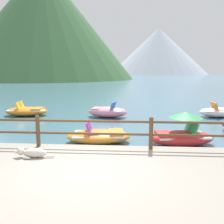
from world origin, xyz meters
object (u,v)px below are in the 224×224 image
pedal_boat_5 (107,112)px  pedal_boat_6 (99,136)px  pedal_boat_3 (27,111)px  pedal_boat_1 (182,134)px  dog_resting (32,153)px  pedal_boat_2 (220,112)px

pedal_boat_5 → pedal_boat_6: 5.10m
pedal_boat_3 → pedal_boat_1: bearing=-33.4°
pedal_boat_3 → pedal_boat_5: (4.86, -0.13, 0.04)m
dog_resting → pedal_boat_3: size_ratio=0.42×
pedal_boat_3 → pedal_boat_6: (5.01, -5.23, -0.02)m
pedal_boat_1 → pedal_boat_2: bearing=59.2°
pedal_boat_3 → pedal_boat_6: 7.24m
dog_resting → pedal_boat_2: size_ratio=0.45×
pedal_boat_6 → pedal_boat_1: bearing=-1.5°
pedal_boat_6 → pedal_boat_5: bearing=91.7°
pedal_boat_2 → pedal_boat_6: size_ratio=0.96×
pedal_boat_1 → pedal_boat_2: 6.55m
pedal_boat_2 → pedal_boat_5: bearing=-176.0°
pedal_boat_3 → pedal_boat_2: bearing=1.6°
dog_resting → pedal_boat_3: (-3.57, 8.07, -0.25)m
pedal_boat_3 → pedal_boat_5: bearing=-1.6°
pedal_boat_5 → pedal_boat_1: bearing=-58.3°
pedal_boat_1 → pedal_boat_6: pedal_boat_1 is taller
pedal_boat_3 → pedal_boat_5: pedal_boat_5 is taller
pedal_boat_1 → pedal_boat_3: 9.65m
pedal_boat_6 → pedal_boat_2: bearing=40.9°
pedal_boat_5 → pedal_boat_6: bearing=-88.3°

